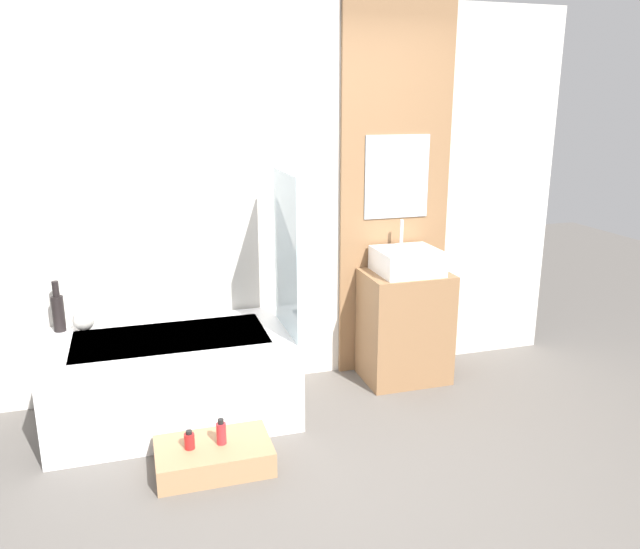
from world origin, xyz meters
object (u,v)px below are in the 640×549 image
object	(u,v)px
bathtub	(173,378)
bottle_soap_primary	(189,440)
sink	(407,261)
bottle_soap_secondary	(221,433)
vase_round_light	(84,320)
vase_tall_dark	(58,311)
wooden_step_bench	(214,456)

from	to	relation	value
bathtub	bottle_soap_primary	size ratio (longest dim) A/B	14.04
sink	bottle_soap_secondary	bearing A→B (deg)	-151.71
vase_round_light	sink	bearing A→B (deg)	-3.34
vase_tall_dark	vase_round_light	size ratio (longest dim) A/B	2.43
sink	bottle_soap_secondary	size ratio (longest dim) A/B	2.88
bathtub	wooden_step_bench	world-z (taller)	bathtub
vase_tall_dark	bottle_soap_secondary	xyz separation A→B (m)	(0.86, -0.92, -0.48)
bathtub	vase_tall_dark	distance (m)	0.83
bottle_soap_primary	bathtub	bearing A→B (deg)	93.10
wooden_step_bench	bottle_soap_primary	distance (m)	0.17
bottle_soap_primary	bottle_soap_secondary	world-z (taller)	bottle_soap_secondary
bathtub	vase_tall_dark	world-z (taller)	vase_tall_dark
vase_tall_dark	vase_round_light	bearing A→B (deg)	-11.66
sink	wooden_step_bench	bearing A→B (deg)	-152.48
bottle_soap_secondary	sink	bearing A→B (deg)	28.29
sink	vase_tall_dark	distance (m)	2.29
vase_round_light	vase_tall_dark	bearing A→B (deg)	168.34
vase_tall_dark	vase_round_light	distance (m)	0.16
wooden_step_bench	bottle_soap_primary	bearing A→B (deg)	180.00
bathtub	bottle_soap_secondary	xyz separation A→B (m)	(0.20, -0.62, -0.07)
vase_round_light	bottle_soap_primary	world-z (taller)	vase_round_light
vase_round_light	bottle_soap_secondary	size ratio (longest dim) A/B	0.91
vase_round_light	bottle_soap_primary	xyz separation A→B (m)	(0.54, -0.89, -0.43)
vase_round_light	bottle_soap_secondary	xyz separation A→B (m)	(0.71, -0.89, -0.42)
bathtub	vase_tall_dark	xyz separation A→B (m)	(-0.65, 0.30, 0.41)
wooden_step_bench	vase_round_light	size ratio (longest dim) A/B	4.69
bottle_soap_primary	vase_tall_dark	bearing A→B (deg)	126.67
sink	vase_tall_dark	world-z (taller)	sink
wooden_step_bench	sink	size ratio (longest dim) A/B	1.48
vase_round_light	wooden_step_bench	bearing A→B (deg)	-53.24
wooden_step_bench	bottle_soap_secondary	bearing A→B (deg)	0.00
vase_tall_dark	bottle_soap_secondary	world-z (taller)	vase_tall_dark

